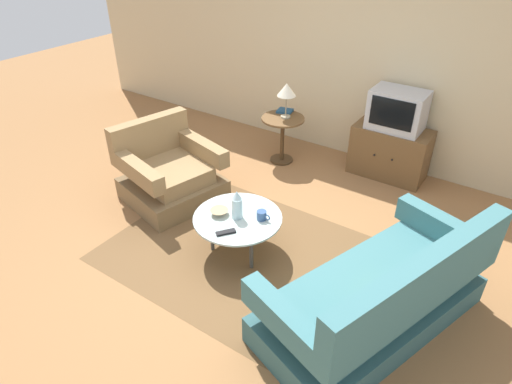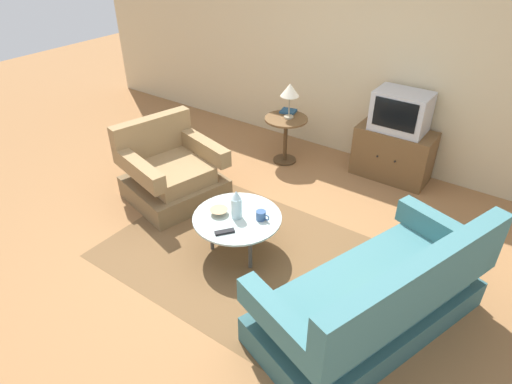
% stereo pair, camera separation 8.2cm
% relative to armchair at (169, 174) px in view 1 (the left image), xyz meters
% --- Properties ---
extents(ground_plane, '(16.00, 16.00, 0.00)m').
position_rel_armchair_xyz_m(ground_plane, '(1.28, -0.26, -0.29)').
color(ground_plane, olive).
extents(back_wall, '(9.00, 0.12, 2.70)m').
position_rel_armchair_xyz_m(back_wall, '(1.28, 2.16, 1.06)').
color(back_wall, '#CCB78E').
rests_on(back_wall, ground).
extents(area_rug, '(2.34, 1.84, 0.00)m').
position_rel_armchair_xyz_m(area_rug, '(1.19, -0.35, -0.29)').
color(area_rug, brown).
rests_on(area_rug, ground).
extents(armchair, '(1.10, 1.12, 0.84)m').
position_rel_armchair_xyz_m(armchair, '(0.00, 0.00, 0.00)').
color(armchair, brown).
rests_on(armchair, ground).
extents(couch, '(1.40, 1.99, 0.91)m').
position_rel_armchair_xyz_m(couch, '(2.58, -0.47, 0.01)').
color(couch, '#325C60').
rests_on(couch, ground).
extents(coffee_table, '(0.81, 0.81, 0.40)m').
position_rel_armchair_xyz_m(coffee_table, '(1.19, -0.35, 0.09)').
color(coffee_table, '#B2C6C1').
rests_on(coffee_table, ground).
extents(side_table, '(0.53, 0.53, 0.59)m').
position_rel_armchair_xyz_m(side_table, '(0.59, 1.42, 0.14)').
color(side_table, brown).
rests_on(side_table, ground).
extents(tv_stand, '(0.88, 0.46, 0.61)m').
position_rel_armchair_xyz_m(tv_stand, '(1.83, 1.84, 0.02)').
color(tv_stand, brown).
rests_on(tv_stand, ground).
extents(television, '(0.60, 0.42, 0.45)m').
position_rel_armchair_xyz_m(television, '(1.83, 1.84, 0.55)').
color(television, '#B7B7BC').
rests_on(television, tv_stand).
extents(table_lamp, '(0.22, 0.22, 0.43)m').
position_rel_armchair_xyz_m(table_lamp, '(0.61, 1.45, 0.64)').
color(table_lamp, '#9E937A').
rests_on(table_lamp, side_table).
extents(vase, '(0.10, 0.10, 0.28)m').
position_rel_armchair_xyz_m(vase, '(1.20, -0.36, 0.25)').
color(vase, silver).
rests_on(vase, coffee_table).
extents(mug, '(0.14, 0.09, 0.09)m').
position_rel_armchair_xyz_m(mug, '(1.39, -0.25, 0.16)').
color(mug, '#335184').
rests_on(mug, coffee_table).
extents(bowl, '(0.17, 0.17, 0.05)m').
position_rel_armchair_xyz_m(bowl, '(1.03, -0.41, 0.14)').
color(bowl, tan).
rests_on(bowl, coffee_table).
extents(tv_remote_dark, '(0.14, 0.17, 0.02)m').
position_rel_armchair_xyz_m(tv_remote_dark, '(1.25, -0.60, 0.13)').
color(tv_remote_dark, black).
rests_on(tv_remote_dark, coffee_table).
extents(book, '(0.21, 0.20, 0.03)m').
position_rel_armchair_xyz_m(book, '(0.52, 1.59, 0.32)').
color(book, navy).
rests_on(book, side_table).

